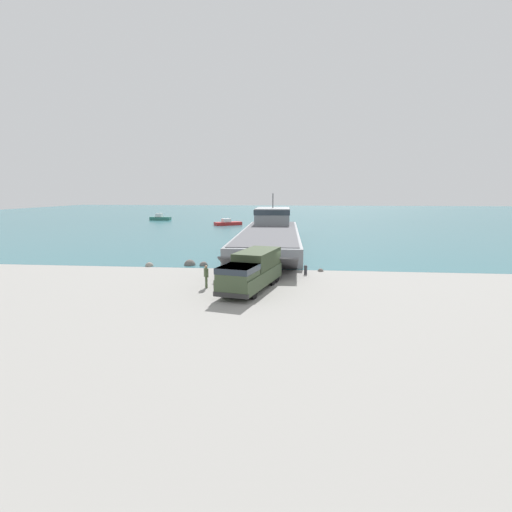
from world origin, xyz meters
name	(u,v)px	position (x,y,z in m)	size (l,w,h in m)	color
ground_plane	(275,280)	(0.00, 0.00, 0.00)	(240.00, 240.00, 0.00)	gray
water_surface	(291,215)	(0.00, 94.39, 0.00)	(240.00, 180.00, 0.01)	#336B75
landing_craft	(271,231)	(-2.02, 25.12, 1.62)	(8.68, 40.31, 6.99)	gray
military_truck	(252,270)	(-1.58, -3.50, 1.45)	(4.28, 8.39, 2.78)	#3D4C33
soldier_on_ramp	(206,275)	(-5.06, -3.41, 1.01)	(0.42, 0.50, 1.75)	#475638
moored_boat_a	(228,223)	(-13.35, 54.13, 0.48)	(6.21, 5.08, 1.46)	#B22323
moored_boat_b	(160,218)	(-33.35, 67.73, 0.59)	(5.22, 1.97, 1.77)	#2D7060
mooring_bollard	(306,269)	(2.57, 2.42, 0.45)	(0.31, 0.31, 0.83)	#333338
shoreline_rock_a	(149,266)	(-12.65, 4.82, 0.00)	(0.80, 0.80, 0.80)	gray
shoreline_rock_b	(321,271)	(3.98, 3.94, 0.00)	(0.54, 0.54, 0.54)	#66605B
shoreline_rock_c	(190,265)	(-8.84, 5.80, 0.00)	(1.13, 1.13, 1.13)	#66605B
shoreline_rock_d	(204,266)	(-7.39, 5.66, 0.00)	(0.83, 0.83, 0.83)	#66605B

